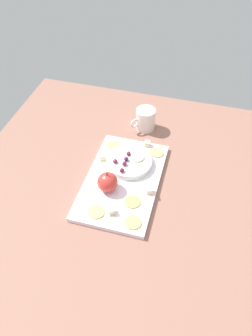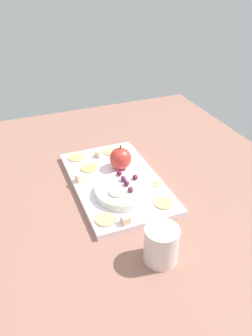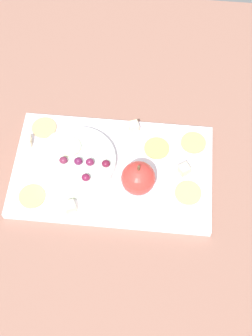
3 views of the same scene
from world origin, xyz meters
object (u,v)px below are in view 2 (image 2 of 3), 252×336
(cracker_2, at_px, (89,168))
(cheese_cube_3, at_px, (126,220))
(apple_slice_0, at_px, (118,192))
(cracker_4, at_px, (106,219))
(grape_3, at_px, (119,173))
(cup, at_px, (161,244))
(platter, at_px, (116,182))
(cracker_0, at_px, (163,203))
(grape_1, at_px, (123,179))
(grape_0, at_px, (131,189))
(serving_dish, at_px, (124,191))
(cheese_cube_2, at_px, (157,183))
(grape_4, at_px, (135,177))
(cheese_cube_0, at_px, (99,154))
(cracker_3, at_px, (76,158))
(grape_2, at_px, (125,184))
(cracker_1, at_px, (112,152))
(apple_whole, at_px, (121,158))
(cheese_cube_1, at_px, (80,178))

(cracker_2, bearing_deg, cheese_cube_3, -177.16)
(cheese_cube_3, distance_m, apple_slice_0, 0.10)
(cracker_4, height_order, grape_3, grape_3)
(cheese_cube_3, distance_m, cup, 0.12)
(platter, height_order, cracker_0, cracker_0)
(grape_1, xyz_separation_m, cup, (-0.26, 0.01, -0.00))
(grape_0, height_order, cup, cup)
(serving_dish, xyz_separation_m, cracker_2, (0.16, 0.05, -0.01))
(platter, distance_m, cheese_cube_2, 0.12)
(cheese_cube_2, relative_size, cup, 0.22)
(platter, height_order, cracker_4, cracker_4)
(grape_4, bearing_deg, cheese_cube_0, 13.56)
(cracker_0, bearing_deg, cracker_3, 26.42)
(cracker_0, distance_m, apple_slice_0, 0.12)
(cracker_0, distance_m, cracker_2, 0.27)
(cracker_2, distance_m, cracker_4, 0.24)
(cracker_3, relative_size, apple_slice_0, 1.16)
(apple_slice_0, bearing_deg, serving_dish, -56.56)
(grape_2, height_order, grape_3, grape_2)
(cheese_cube_0, height_order, cup, cup)
(cracker_2, xyz_separation_m, grape_1, (-0.13, -0.06, 0.03))
(cheese_cube_3, xyz_separation_m, cracker_0, (0.03, -0.12, -0.01))
(cheese_cube_0, xyz_separation_m, cracker_1, (0.01, -0.05, -0.01))
(cheese_cube_2, height_order, cheese_cube_3, same)
(cracker_0, bearing_deg, cracker_1, 6.83)
(apple_whole, relative_size, cracker_1, 1.27)
(grape_3, bearing_deg, cheese_cube_0, 4.25)
(cracker_1, relative_size, apple_slice_0, 1.16)
(cheese_cube_0, xyz_separation_m, cracker_3, (0.02, 0.07, -0.01))
(cheese_cube_1, xyz_separation_m, grape_2, (-0.10, -0.10, 0.02))
(cracker_1, bearing_deg, grape_4, 179.73)
(apple_whole, distance_m, cheese_cube_2, 0.14)
(platter, relative_size, grape_2, 23.70)
(cheese_cube_3, bearing_deg, cheese_cube_2, -51.29)
(cracker_1, bearing_deg, cracker_3, 86.49)
(cracker_2, xyz_separation_m, cracker_3, (0.07, 0.02, 0.00))
(serving_dish, xyz_separation_m, cracker_0, (-0.08, -0.08, -0.01))
(cheese_cube_0, distance_m, cracker_2, 0.08)
(cheese_cube_3, relative_size, cracker_3, 0.38)
(cracker_0, bearing_deg, grape_2, 42.57)
(platter, distance_m, cheese_cube_3, 0.19)
(cheese_cube_1, xyz_separation_m, cup, (-0.33, -0.09, 0.02))
(grape_0, relative_size, apple_slice_0, 0.37)
(cracker_0, relative_size, grape_0, 3.10)
(cracker_1, distance_m, apple_slice_0, 0.25)
(cracker_2, xyz_separation_m, grape_4, (-0.13, -0.10, 0.03))
(serving_dish, distance_m, cheese_cube_1, 0.14)
(cracker_2, xyz_separation_m, apple_slice_0, (-0.17, -0.03, 0.02))
(platter, bearing_deg, grape_1, -173.51)
(cracker_0, relative_size, grape_3, 3.10)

